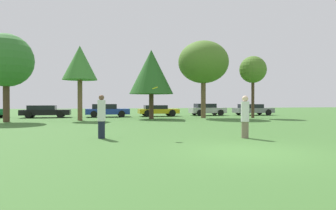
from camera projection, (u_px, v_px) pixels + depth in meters
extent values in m
plane|color=#3D6B2D|center=(249.00, 152.00, 8.92)|extent=(120.00, 120.00, 0.00)
cylinder|color=#191E33|center=(102.00, 130.00, 12.16)|extent=(0.28, 0.28, 0.71)
cylinder|color=silver|center=(101.00, 111.00, 12.15)|extent=(0.33, 0.33, 0.87)
sphere|color=brown|center=(101.00, 98.00, 12.14)|extent=(0.22, 0.22, 0.22)
cylinder|color=#726651|center=(245.00, 130.00, 12.28)|extent=(0.29, 0.29, 0.69)
cylinder|color=silver|center=(245.00, 112.00, 12.27)|extent=(0.34, 0.34, 0.84)
sphere|color=beige|center=(245.00, 99.00, 12.26)|extent=(0.26, 0.26, 0.26)
cylinder|color=yellow|center=(155.00, 88.00, 12.26)|extent=(0.24, 0.24, 0.12)
cylinder|color=#473323|center=(6.00, 98.00, 22.07)|extent=(0.46, 0.46, 3.53)
sphere|color=#33702D|center=(6.00, 60.00, 22.04)|extent=(3.97, 3.97, 3.97)
cylinder|color=brown|center=(80.00, 100.00, 23.70)|extent=(0.37, 0.37, 3.28)
cone|color=#3D7F33|center=(80.00, 63.00, 23.66)|extent=(2.76, 2.76, 2.76)
cylinder|color=#473323|center=(151.00, 106.00, 26.06)|extent=(0.40, 0.40, 2.20)
cone|color=#286023|center=(151.00, 72.00, 26.03)|extent=(3.90, 3.90, 3.90)
cylinder|color=brown|center=(203.00, 97.00, 27.67)|extent=(0.45, 0.45, 3.94)
ellipsoid|color=#4C7528|center=(203.00, 62.00, 27.64)|extent=(4.71, 4.71, 3.96)
cylinder|color=#473323|center=(253.00, 97.00, 27.53)|extent=(0.28, 0.28, 3.84)
sphere|color=#4C7528|center=(253.00, 70.00, 27.50)|extent=(2.49, 2.49, 2.49)
cylinder|color=black|center=(1.00, 114.00, 28.61)|extent=(0.70, 0.18, 0.70)
cube|color=black|center=(46.00, 112.00, 28.11)|extent=(4.46, 1.76, 0.50)
cube|color=black|center=(42.00, 108.00, 28.02)|extent=(2.45, 1.55, 0.42)
cylinder|color=black|center=(62.00, 114.00, 29.29)|extent=(0.61, 0.20, 0.61)
cylinder|color=black|center=(60.00, 115.00, 27.59)|extent=(0.61, 0.20, 0.61)
cylinder|color=black|center=(32.00, 114.00, 28.63)|extent=(0.61, 0.20, 0.61)
cylinder|color=black|center=(28.00, 115.00, 26.93)|extent=(0.61, 0.20, 0.61)
cube|color=#1E389E|center=(108.00, 111.00, 29.34)|extent=(4.24, 1.89, 0.54)
cube|color=black|center=(104.00, 106.00, 29.26)|extent=(2.34, 1.66, 0.47)
cylinder|color=black|center=(120.00, 113.00, 30.57)|extent=(0.65, 0.18, 0.65)
cylinder|color=black|center=(122.00, 114.00, 28.74)|extent=(0.65, 0.18, 0.65)
cylinder|color=black|center=(94.00, 113.00, 29.95)|extent=(0.65, 0.18, 0.65)
cylinder|color=black|center=(94.00, 114.00, 28.12)|extent=(0.65, 0.18, 0.65)
cube|color=gold|center=(158.00, 111.00, 30.71)|extent=(4.15, 1.67, 0.47)
cube|color=black|center=(156.00, 107.00, 30.63)|extent=(2.28, 1.47, 0.39)
cylinder|color=black|center=(168.00, 113.00, 31.82)|extent=(0.70, 0.19, 0.70)
cylinder|color=black|center=(172.00, 113.00, 30.21)|extent=(0.70, 0.19, 0.70)
cylinder|color=black|center=(145.00, 113.00, 31.21)|extent=(0.70, 0.19, 0.70)
cylinder|color=black|center=(148.00, 113.00, 29.60)|extent=(0.70, 0.19, 0.70)
cube|color=#B2B2B7|center=(207.00, 110.00, 32.68)|extent=(3.89, 1.76, 0.59)
cube|color=black|center=(205.00, 106.00, 32.60)|extent=(2.14, 1.55, 0.44)
cylinder|color=black|center=(214.00, 112.00, 33.82)|extent=(0.66, 0.20, 0.66)
cylinder|color=black|center=(221.00, 113.00, 32.12)|extent=(0.66, 0.20, 0.66)
cylinder|color=black|center=(195.00, 112.00, 33.25)|extent=(0.66, 0.20, 0.66)
cylinder|color=black|center=(200.00, 113.00, 31.54)|extent=(0.66, 0.20, 0.66)
cube|color=slate|center=(253.00, 110.00, 33.33)|extent=(4.35, 1.86, 0.53)
cube|color=black|center=(251.00, 106.00, 33.25)|extent=(2.39, 1.63, 0.44)
cylinder|color=black|center=(259.00, 112.00, 34.55)|extent=(0.66, 0.19, 0.66)
cylinder|color=black|center=(268.00, 112.00, 32.75)|extent=(0.66, 0.19, 0.66)
cylinder|color=black|center=(238.00, 112.00, 33.91)|extent=(0.66, 0.19, 0.66)
cylinder|color=black|center=(246.00, 113.00, 32.11)|extent=(0.66, 0.19, 0.66)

